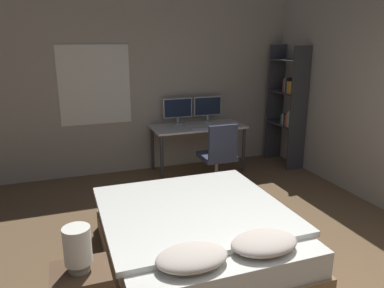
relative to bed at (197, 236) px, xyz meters
name	(u,v)px	position (x,y,z in m)	size (l,w,h in m)	color
wall_back	(164,85)	(0.47, 2.78, 1.10)	(12.00, 0.08, 2.70)	#9E9384
bed	(197,236)	(0.00, 0.00, 0.00)	(1.71, 1.93, 0.58)	#846647
bedside_lamp	(77,246)	(-1.09, -0.67, 0.50)	(0.18, 0.18, 0.32)	gray
desk	(198,131)	(0.90, 2.37, 0.40)	(1.44, 0.67, 0.75)	beige
monitor_left	(178,109)	(0.64, 2.61, 0.73)	(0.47, 0.16, 0.41)	#B7B7BC
monitor_right	(208,107)	(1.16, 2.61, 0.73)	(0.47, 0.16, 0.41)	#B7B7BC
keyboard	(203,128)	(0.90, 2.15, 0.50)	(0.41, 0.13, 0.02)	#B7B7BC
computer_mouse	(221,126)	(1.19, 2.15, 0.51)	(0.07, 0.05, 0.04)	#B7B7BC
office_chair	(218,161)	(0.93, 1.63, 0.13)	(0.52, 0.52, 0.94)	black
bookshelf	(289,102)	(2.41, 2.17, 0.81)	(0.31, 0.70, 1.96)	#333338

